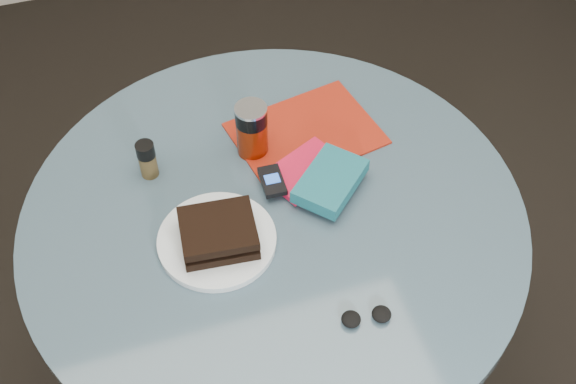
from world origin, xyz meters
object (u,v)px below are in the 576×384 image
object	(u,v)px
sandwich	(218,233)
headphones	(366,317)
pepper_grinder	(147,159)
mp3_player	(272,181)
table	(275,259)
red_book	(305,170)
novel	(330,181)
plate	(217,240)
magazine	(306,133)
soda_can	(252,130)

from	to	relation	value
sandwich	headphones	bearing A→B (deg)	-48.71
pepper_grinder	mp3_player	distance (m)	0.26
mp3_player	headphones	distance (m)	0.34
sandwich	table	bearing A→B (deg)	20.91
sandwich	red_book	size ratio (longest dim) A/B	0.97
headphones	pepper_grinder	bearing A→B (deg)	123.27
novel	plate	bearing A→B (deg)	149.37
pepper_grinder	mp3_player	size ratio (longest dim) A/B	1.10
headphones	magazine	bearing A→B (deg)	84.49
pepper_grinder	red_book	bearing A→B (deg)	-17.88
novel	mp3_player	bearing A→B (deg)	115.94
sandwich	pepper_grinder	size ratio (longest dim) A/B	1.73
pepper_grinder	magazine	xyz separation A→B (m)	(0.34, 0.01, -0.04)
plate	pepper_grinder	bearing A→B (deg)	112.75
soda_can	headphones	xyz separation A→B (m)	(0.08, -0.45, -0.05)
sandwich	novel	size ratio (longest dim) A/B	0.98
headphones	sandwich	bearing A→B (deg)	131.29
magazine	red_book	world-z (taller)	red_book
mp3_player	headphones	xyz separation A→B (m)	(0.07, -0.34, -0.01)
table	headphones	world-z (taller)	headphones
headphones	soda_can	bearing A→B (deg)	99.77
mp3_player	table	bearing A→B (deg)	-104.80
table	plate	xyz separation A→B (m)	(-0.12, -0.04, 0.17)
novel	headphones	distance (m)	0.30
soda_can	pepper_grinder	xyz separation A→B (m)	(-0.22, 0.00, -0.02)
table	plate	size ratio (longest dim) A/B	4.41
headphones	red_book	bearing A→B (deg)	88.86
soda_can	novel	distance (m)	0.20
headphones	mp3_player	bearing A→B (deg)	101.60
red_book	soda_can	bearing A→B (deg)	106.12
plate	pepper_grinder	xyz separation A→B (m)	(-0.09, 0.21, 0.04)
red_book	mp3_player	distance (m)	0.08
mp3_player	sandwich	bearing A→B (deg)	-142.82
table	red_book	xyz separation A→B (m)	(0.09, 0.07, 0.18)
red_book	novel	xyz separation A→B (m)	(0.03, -0.06, 0.02)
pepper_grinder	headphones	world-z (taller)	pepper_grinder
headphones	table	bearing A→B (deg)	106.75
table	novel	xyz separation A→B (m)	(0.12, 0.02, 0.20)
sandwich	mp3_player	bearing A→B (deg)	37.18
sandwich	soda_can	distance (m)	0.25
soda_can	red_book	world-z (taller)	soda_can
headphones	novel	bearing A→B (deg)	82.49
table	novel	size ratio (longest dim) A/B	6.52
red_book	novel	bearing A→B (deg)	-86.98
pepper_grinder	table	bearing A→B (deg)	-39.06
novel	pepper_grinder	bearing A→B (deg)	111.96
soda_can	red_book	xyz separation A→B (m)	(0.08, -0.10, -0.05)
plate	headphones	size ratio (longest dim) A/B	2.42
novel	headphones	size ratio (longest dim) A/B	1.64
sandwich	headphones	distance (m)	0.31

